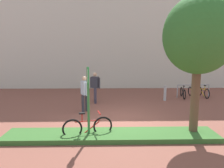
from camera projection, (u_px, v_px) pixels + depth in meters
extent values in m
plane|color=brown|center=(119.00, 120.00, 8.62)|extent=(60.00, 60.00, 0.00)
cube|color=beige|center=(113.00, 24.00, 16.07)|extent=(28.00, 1.20, 10.00)
cube|color=#336028|center=(111.00, 135.00, 6.79)|extent=(7.00, 1.10, 0.16)
cylinder|color=brown|center=(195.00, 100.00, 6.84)|extent=(0.28, 0.28, 2.44)
ellipsoid|color=#2D6628|center=(199.00, 35.00, 6.51)|extent=(2.28, 2.28, 2.51)
cylinder|color=#2D7238|center=(88.00, 103.00, 6.61)|extent=(0.08, 0.08, 2.36)
cube|color=#198C33|center=(88.00, 76.00, 6.47)|extent=(0.11, 0.36, 0.52)
cube|color=white|center=(88.00, 76.00, 6.47)|extent=(0.10, 0.30, 0.44)
torus|color=black|center=(72.00, 129.00, 6.69)|extent=(0.66, 0.21, 0.66)
torus|color=black|center=(103.00, 126.00, 6.95)|extent=(0.66, 0.21, 0.66)
cylinder|color=red|center=(88.00, 121.00, 6.79)|extent=(0.82, 0.23, 0.04)
cylinder|color=red|center=(91.00, 128.00, 6.85)|extent=(0.60, 0.18, 0.44)
cylinder|color=red|center=(82.00, 118.00, 6.72)|extent=(0.04, 0.04, 0.28)
cube|color=black|center=(82.00, 113.00, 6.70)|extent=(0.21, 0.12, 0.05)
cylinder|color=red|center=(99.00, 113.00, 6.84)|extent=(0.14, 0.42, 0.04)
cylinder|color=#99999E|center=(177.00, 91.00, 12.79)|extent=(0.06, 0.06, 0.80)
cylinder|color=#99999E|center=(209.00, 91.00, 12.96)|extent=(0.06, 0.06, 0.80)
cylinder|color=#99999E|center=(193.00, 85.00, 12.82)|extent=(2.05, 0.19, 0.06)
torus|color=black|center=(184.00, 94.00, 12.33)|extent=(0.15, 0.61, 0.61)
torus|color=black|center=(181.00, 92.00, 13.25)|extent=(0.15, 0.61, 0.61)
cylinder|color=black|center=(183.00, 90.00, 12.76)|extent=(0.16, 0.76, 0.03)
cylinder|color=black|center=(183.00, 93.00, 12.88)|extent=(0.12, 0.56, 0.40)
cylinder|color=black|center=(184.00, 88.00, 12.57)|extent=(0.03, 0.03, 0.26)
cube|color=black|center=(184.00, 86.00, 12.55)|extent=(0.10, 0.19, 0.05)
cylinder|color=black|center=(182.00, 85.00, 13.07)|extent=(0.39, 0.10, 0.04)
torus|color=black|center=(196.00, 94.00, 12.47)|extent=(0.08, 0.61, 0.61)
torus|color=black|center=(190.00, 91.00, 13.40)|extent=(0.08, 0.61, 0.61)
cylinder|color=gold|center=(193.00, 89.00, 12.90)|extent=(0.06, 0.77, 0.03)
cylinder|color=gold|center=(192.00, 93.00, 13.03)|extent=(0.05, 0.56, 0.40)
cylinder|color=gold|center=(194.00, 88.00, 12.72)|extent=(0.03, 0.03, 0.26)
cube|color=black|center=(194.00, 86.00, 12.69)|extent=(0.08, 0.19, 0.05)
cylinder|color=gold|center=(191.00, 85.00, 13.22)|extent=(0.39, 0.05, 0.04)
torus|color=black|center=(207.00, 94.00, 12.53)|extent=(0.08, 0.61, 0.61)
torus|color=black|center=(199.00, 91.00, 13.45)|extent=(0.08, 0.61, 0.61)
cylinder|color=gold|center=(203.00, 89.00, 12.96)|extent=(0.07, 0.77, 0.03)
cylinder|color=gold|center=(202.00, 93.00, 13.08)|extent=(0.06, 0.56, 0.40)
cylinder|color=gold|center=(205.00, 88.00, 12.77)|extent=(0.03, 0.03, 0.26)
cube|color=black|center=(205.00, 86.00, 12.75)|extent=(0.08, 0.19, 0.05)
cylinder|color=gold|center=(201.00, 85.00, 13.27)|extent=(0.39, 0.06, 0.04)
cylinder|color=#ADADB2|center=(165.00, 93.00, 11.99)|extent=(0.16, 0.16, 0.90)
cylinder|color=#2D2D38|center=(83.00, 104.00, 9.55)|extent=(0.14, 0.14, 0.85)
cylinder|color=#2D2D38|center=(87.00, 103.00, 9.83)|extent=(0.14, 0.14, 0.85)
cube|color=silver|center=(85.00, 88.00, 9.57)|extent=(0.40, 0.47, 0.62)
cylinder|color=silver|center=(87.00, 89.00, 9.36)|extent=(0.09, 0.09, 0.59)
cylinder|color=silver|center=(82.00, 88.00, 9.80)|extent=(0.09, 0.09, 0.59)
sphere|color=tan|center=(84.00, 78.00, 9.51)|extent=(0.22, 0.22, 0.22)
cylinder|color=#383342|center=(95.00, 96.00, 11.34)|extent=(0.14, 0.14, 0.85)
cylinder|color=#383342|center=(95.00, 95.00, 11.70)|extent=(0.14, 0.14, 0.85)
cube|color=#2D2D38|center=(95.00, 82.00, 11.41)|extent=(0.46, 0.37, 0.62)
cylinder|color=#2D2D38|center=(99.00, 83.00, 11.32)|extent=(0.09, 0.09, 0.59)
cylinder|color=#2D2D38|center=(91.00, 83.00, 11.50)|extent=(0.09, 0.09, 0.59)
sphere|color=tan|center=(95.00, 74.00, 11.34)|extent=(0.22, 0.22, 0.22)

